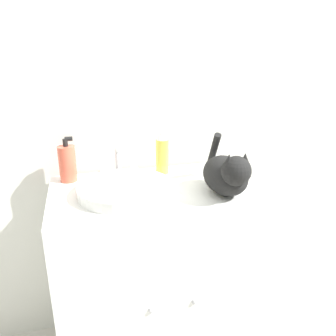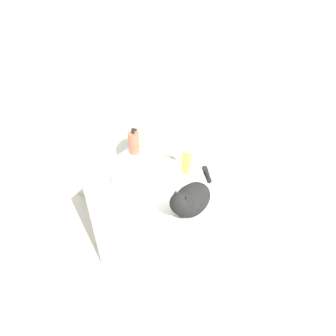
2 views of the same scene
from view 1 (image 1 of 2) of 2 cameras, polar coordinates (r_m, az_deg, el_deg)
The scene contains 7 objects.
wall_back at distance 1.48m, azimuth -4.94°, elevation 16.43°, with size 6.00×0.05×2.50m.
vanity_cabinet at distance 1.50m, azimuth -1.82°, elevation -18.05°, with size 0.82×0.50×0.82m.
sink_basin at distance 1.24m, azimuth -7.42°, elevation -3.62°, with size 0.36×0.36×0.04m.
faucet at distance 1.40m, azimuth -8.62°, elevation 0.43°, with size 0.17×0.08×0.13m.
cat at distance 1.23m, azimuth 10.20°, elevation -0.98°, with size 0.18×0.35×0.21m.
soap_bottle at distance 1.40m, azimuth -17.10°, elevation 0.81°, with size 0.07×0.07×0.19m.
spray_bottle at distance 1.42m, azimuth -1.00°, elevation 2.60°, with size 0.06×0.06×0.19m.
Camera 1 is at (-0.28, -0.92, 1.32)m, focal length 35.00 mm.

